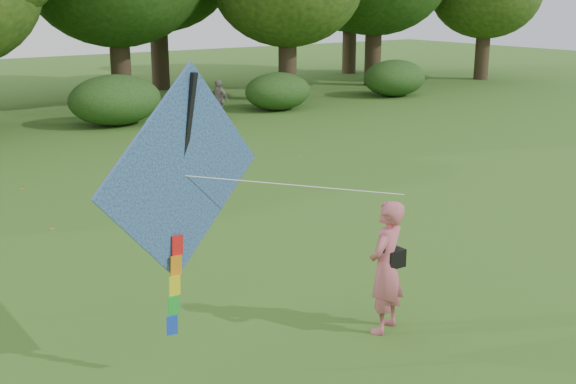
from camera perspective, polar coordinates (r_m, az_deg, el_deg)
ground at (r=11.52m, az=7.68°, el=-9.04°), size 100.00×100.00×0.00m
man_kite_flyer at (r=10.43m, az=7.75°, el=-5.89°), size 0.84×0.71×1.96m
bystander_right at (r=28.02m, az=-5.50°, el=7.22°), size 0.69×1.01×1.59m
crossbody_bag at (r=10.44m, az=8.35°, el=-5.14°), size 0.43×0.20×0.74m
flying_kite at (r=8.74m, az=-8.31°, el=1.07°), size 4.45×1.04×3.40m
shrub_band at (r=26.31m, az=-20.77°, el=5.90°), size 39.15×3.22×1.88m
fallen_leaves at (r=16.94m, az=-9.56°, el=-1.06°), size 11.45×11.50×0.01m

